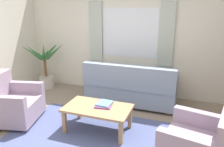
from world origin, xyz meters
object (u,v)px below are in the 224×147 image
armchair_left (11,103)px  book_stack_on_table (104,104)px  potted_plant (45,67)px  coffee_table (98,110)px  couch (131,88)px  armchair_right (201,145)px

armchair_left → book_stack_on_table: bearing=-93.2°
potted_plant → coffee_table: bearing=-35.0°
coffee_table → book_stack_on_table: (0.08, 0.10, 0.08)m
couch → armchair_left: size_ratio=1.88×
armchair_left → armchair_right: (3.22, -0.18, 0.00)m
armchair_left → potted_plant: potted_plant is taller
coffee_table → book_stack_on_table: book_stack_on_table is taller
book_stack_on_table → couch: bearing=82.7°
armchair_right → armchair_left: bearing=-81.7°
armchair_right → potted_plant: bearing=-105.2°
armchair_left → coffee_table: size_ratio=0.92×
armchair_right → coffee_table: (-1.61, 0.41, 0.03)m
armchair_left → armchair_right: 3.23m
book_stack_on_table → potted_plant: (-2.13, 1.34, 0.11)m
coffee_table → potted_plant: 2.51m
armchair_left → book_stack_on_table: (1.69, 0.32, 0.11)m
couch → armchair_left: 2.35m
armchair_right → coffee_table: 1.66m
couch → coffee_table: couch is taller
armchair_left → potted_plant: 1.73m
armchair_right → potted_plant: potted_plant is taller
armchair_left → coffee_table: (1.61, 0.22, 0.03)m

